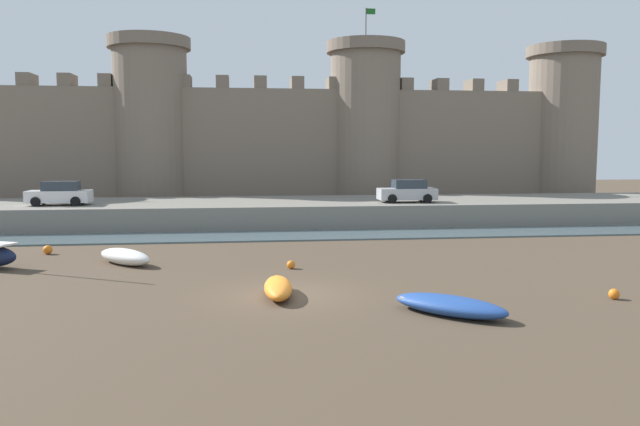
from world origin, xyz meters
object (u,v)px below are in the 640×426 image
object	(u,v)px
mooring_buoy_mid_mud	(48,250)
mooring_buoy_near_channel	(614,294)
rowboat_near_channel_left	(278,287)
car_quay_east	(60,194)
rowboat_foreground_right	(450,305)
rowboat_midflat_right	(125,256)
mooring_buoy_near_shore	(291,265)
car_quay_centre_west	(408,191)

from	to	relation	value
mooring_buoy_mid_mud	mooring_buoy_near_channel	distance (m)	26.54
rowboat_near_channel_left	car_quay_east	world-z (taller)	car_quay_east
rowboat_foreground_right	mooring_buoy_mid_mud	bearing A→B (deg)	140.23
rowboat_midflat_right	mooring_buoy_mid_mud	xyz separation A→B (m)	(-4.50, 3.43, -0.16)
mooring_buoy_near_channel	mooring_buoy_near_shore	xyz separation A→B (m)	(-11.19, 7.17, -0.00)
rowboat_midflat_right	rowboat_near_channel_left	distance (m)	10.00
rowboat_foreground_right	mooring_buoy_near_shore	world-z (taller)	rowboat_foreground_right
rowboat_foreground_right	mooring_buoy_near_channel	distance (m)	6.75
rowboat_near_channel_left	mooring_buoy_near_channel	bearing A→B (deg)	-8.67
rowboat_foreground_right	car_quay_east	world-z (taller)	car_quay_east
rowboat_foreground_right	car_quay_centre_west	bearing A→B (deg)	78.33
rowboat_foreground_right	rowboat_near_channel_left	distance (m)	6.32
rowboat_near_channel_left	car_quay_centre_west	xyz separation A→B (m)	(10.43, 20.89, 2.04)
mooring_buoy_mid_mud	car_quay_centre_west	bearing A→B (deg)	25.00
rowboat_near_channel_left	mooring_buoy_near_channel	world-z (taller)	rowboat_near_channel_left
mooring_buoy_mid_mud	mooring_buoy_near_shore	xyz separation A→B (m)	(12.18, -5.42, -0.04)
mooring_buoy_mid_mud	mooring_buoy_near_shore	size ratio (longest dim) A/B	1.23
mooring_buoy_near_channel	rowboat_near_channel_left	bearing A→B (deg)	171.33
rowboat_foreground_right	mooring_buoy_near_channel	world-z (taller)	rowboat_foreground_right
rowboat_near_channel_left	mooring_buoy_mid_mud	distance (m)	15.60
rowboat_midflat_right	mooring_buoy_near_shore	size ratio (longest dim) A/B	8.68
rowboat_near_channel_left	mooring_buoy_near_channel	distance (m)	12.21
rowboat_midflat_right	mooring_buoy_mid_mud	bearing A→B (deg)	142.70
rowboat_foreground_right	rowboat_midflat_right	size ratio (longest dim) A/B	1.15
rowboat_midflat_right	car_quay_centre_west	world-z (taller)	car_quay_centre_west
rowboat_near_channel_left	mooring_buoy_near_shore	bearing A→B (deg)	80.63
rowboat_midflat_right	car_quay_east	xyz separation A→B (m)	(-6.79, 14.07, 2.00)
mooring_buoy_mid_mud	car_quay_east	distance (m)	11.10
rowboat_foreground_right	mooring_buoy_mid_mud	size ratio (longest dim) A/B	8.12
mooring_buoy_near_shore	mooring_buoy_mid_mud	bearing A→B (deg)	156.00
mooring_buoy_near_shore	mooring_buoy_near_channel	bearing A→B (deg)	-32.68
mooring_buoy_near_channel	mooring_buoy_near_shore	size ratio (longest dim) A/B	1.01
rowboat_foreground_right	car_quay_centre_west	distance (m)	24.67
rowboat_midflat_right	car_quay_east	world-z (taller)	car_quay_east
mooring_buoy_mid_mud	car_quay_east	xyz separation A→B (m)	(-2.29, 10.64, 2.16)
rowboat_foreground_right	mooring_buoy_near_shore	distance (m)	9.68
rowboat_near_channel_left	mooring_buoy_mid_mud	world-z (taller)	rowboat_near_channel_left
rowboat_near_channel_left	mooring_buoy_near_shore	world-z (taller)	rowboat_near_channel_left
rowboat_near_channel_left	car_quay_centre_west	world-z (taller)	car_quay_centre_west
mooring_buoy_mid_mud	rowboat_foreground_right	bearing A→B (deg)	-39.77
rowboat_near_channel_left	mooring_buoy_near_shore	xyz separation A→B (m)	(0.88, 5.33, -0.16)
rowboat_midflat_right	mooring_buoy_mid_mud	distance (m)	5.66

